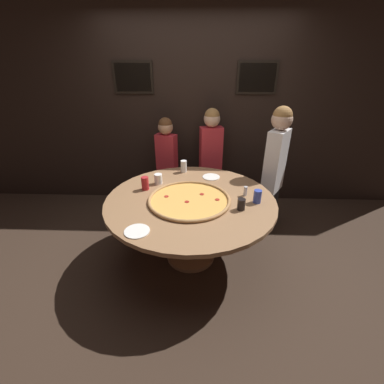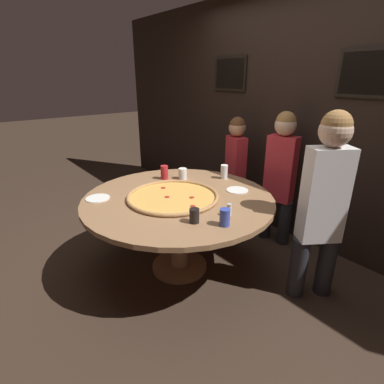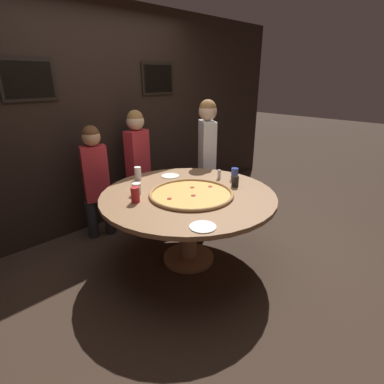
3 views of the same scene
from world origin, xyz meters
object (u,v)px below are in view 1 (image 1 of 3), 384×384
(drink_cup_centre_back, at_px, (158,179))
(dining_table, at_px, (190,209))
(drink_cup_beside_pizza, at_px, (257,196))
(condiment_shaker, at_px, (245,191))
(giant_pizza, at_px, (189,199))
(white_plate_near_front, at_px, (211,177))
(drink_cup_near_right, at_px, (145,183))
(drink_cup_near_left, at_px, (184,166))
(diner_side_left, at_px, (211,154))
(diner_far_right, at_px, (167,159))
(drink_cup_by_shaker, at_px, (241,204))
(white_plate_left_side, at_px, (137,231))
(diner_side_right, at_px, (275,164))

(drink_cup_centre_back, bearing_deg, dining_table, -41.58)
(drink_cup_beside_pizza, xyz_separation_m, condiment_shaker, (-0.09, 0.14, -0.01))
(giant_pizza, relative_size, white_plate_near_front, 4.01)
(dining_table, height_order, drink_cup_near_right, drink_cup_near_right)
(drink_cup_near_left, bearing_deg, drink_cup_centre_back, -127.13)
(drink_cup_beside_pizza, distance_m, diner_side_left, 1.27)
(diner_side_left, xyz_separation_m, diner_far_right, (-0.60, -0.04, -0.06))
(dining_table, distance_m, diner_side_left, 1.18)
(drink_cup_centre_back, relative_size, drink_cup_by_shaker, 1.04)
(dining_table, xyz_separation_m, white_plate_left_side, (-0.40, -0.57, 0.13))
(drink_cup_centre_back, distance_m, white_plate_left_side, 0.89)
(drink_cup_centre_back, height_order, drink_cup_near_right, drink_cup_near_right)
(drink_cup_near_left, bearing_deg, giant_pizza, -82.15)
(drink_cup_by_shaker, bearing_deg, drink_cup_centre_back, 147.86)
(dining_table, height_order, diner_far_right, diner_far_right)
(drink_cup_near_left, xyz_separation_m, white_plate_near_front, (0.33, -0.15, -0.07))
(white_plate_left_side, xyz_separation_m, diner_side_left, (0.63, 1.71, 0.06))
(white_plate_near_front, bearing_deg, drink_cup_near_right, -154.21)
(dining_table, distance_m, drink_cup_by_shaker, 0.54)
(drink_cup_near_right, height_order, diner_side_right, diner_side_right)
(condiment_shaker, bearing_deg, dining_table, -172.00)
(diner_far_right, height_order, diner_side_right, diner_side_right)
(drink_cup_beside_pizza, distance_m, white_plate_left_side, 1.16)
(condiment_shaker, distance_m, diner_far_right, 1.38)
(dining_table, bearing_deg, drink_cup_near_right, 159.78)
(dining_table, xyz_separation_m, drink_cup_near_right, (-0.48, 0.18, 0.19))
(drink_cup_beside_pizza, bearing_deg, diner_side_left, 108.63)
(diner_far_right, distance_m, diner_side_right, 1.42)
(drink_cup_by_shaker, xyz_separation_m, condiment_shaker, (0.08, 0.28, -0.00))
(drink_cup_near_right, bearing_deg, giant_pizza, -25.96)
(drink_cup_by_shaker, bearing_deg, giant_pizza, 162.89)
(condiment_shaker, relative_size, diner_far_right, 0.07)
(white_plate_near_front, bearing_deg, white_plate_left_side, -119.80)
(white_plate_near_front, xyz_separation_m, diner_side_left, (0.01, 0.63, 0.06))
(drink_cup_near_right, distance_m, white_plate_left_side, 0.75)
(drink_cup_near_right, bearing_deg, white_plate_near_front, 25.79)
(white_plate_near_front, bearing_deg, diner_side_right, 10.14)
(drink_cup_by_shaker, height_order, white_plate_near_front, drink_cup_by_shaker)
(drink_cup_beside_pizza, bearing_deg, giant_pizza, 179.24)
(dining_table, height_order, condiment_shaker, condiment_shaker)
(drink_cup_near_left, xyz_separation_m, diner_side_right, (1.08, -0.01, 0.05))
(drink_cup_centre_back, distance_m, diner_side_right, 1.37)
(diner_side_right, bearing_deg, giant_pizza, -20.63)
(drink_cup_beside_pizza, relative_size, diner_far_right, 0.10)
(drink_cup_near_left, relative_size, condiment_shaker, 1.48)
(diner_side_right, bearing_deg, dining_table, -22.43)
(drink_cup_by_shaker, xyz_separation_m, white_plate_near_front, (-0.25, 0.71, -0.05))
(diner_side_right, bearing_deg, diner_far_right, -75.10)
(drink_cup_centre_back, relative_size, white_plate_left_side, 0.55)
(dining_table, relative_size, diner_far_right, 1.28)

